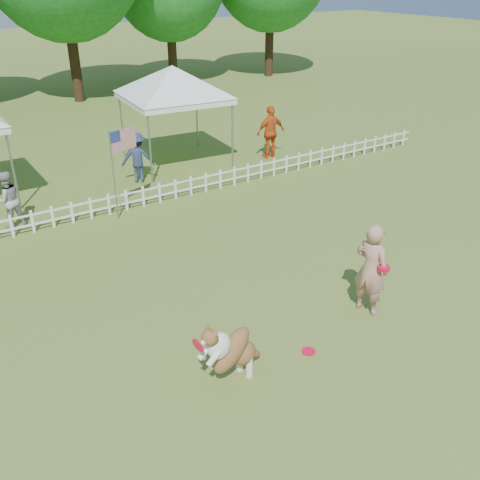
{
  "coord_description": "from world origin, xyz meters",
  "views": [
    {
      "loc": [
        -5.0,
        -5.99,
        5.98
      ],
      "look_at": [
        0.2,
        2.0,
        1.1
      ],
      "focal_mm": 40.0,
      "sensor_mm": 36.0,
      "label": 1
    }
  ],
  "objects_px": {
    "canopy_tent_right": "(175,117)",
    "spectator_a": "(8,200)",
    "spectator_b": "(138,158)",
    "dog": "(233,350)",
    "frisbee_on_turf": "(309,351)",
    "spectator_c": "(271,132)",
    "handler": "(371,269)",
    "flag_pole": "(114,176)"
  },
  "relations": [
    {
      "from": "flag_pole",
      "to": "handler",
      "type": "bearing_deg",
      "value": -90.28
    },
    {
      "from": "canopy_tent_right",
      "to": "spectator_a",
      "type": "height_order",
      "value": "canopy_tent_right"
    },
    {
      "from": "dog",
      "to": "canopy_tent_right",
      "type": "bearing_deg",
      "value": 56.03
    },
    {
      "from": "canopy_tent_right",
      "to": "handler",
      "type": "bearing_deg",
      "value": -90.76
    },
    {
      "from": "handler",
      "to": "spectator_a",
      "type": "height_order",
      "value": "handler"
    },
    {
      "from": "dog",
      "to": "flag_pole",
      "type": "bearing_deg",
      "value": 71.86
    },
    {
      "from": "spectator_c",
      "to": "spectator_b",
      "type": "bearing_deg",
      "value": -0.01
    },
    {
      "from": "canopy_tent_right",
      "to": "dog",
      "type": "bearing_deg",
      "value": -107.76
    },
    {
      "from": "handler",
      "to": "canopy_tent_right",
      "type": "distance_m",
      "value": 9.96
    },
    {
      "from": "spectator_a",
      "to": "spectator_c",
      "type": "relative_size",
      "value": 0.82
    },
    {
      "from": "canopy_tent_right",
      "to": "spectator_c",
      "type": "bearing_deg",
      "value": -17.56
    },
    {
      "from": "dog",
      "to": "handler",
      "type": "bearing_deg",
      "value": -6.69
    },
    {
      "from": "spectator_a",
      "to": "spectator_b",
      "type": "distance_m",
      "value": 4.23
    },
    {
      "from": "handler",
      "to": "canopy_tent_right",
      "type": "bearing_deg",
      "value": -18.98
    },
    {
      "from": "spectator_a",
      "to": "spectator_b",
      "type": "xyz_separation_m",
      "value": [
        4.05,
        1.22,
        0.04
      ]
    },
    {
      "from": "flag_pole",
      "to": "spectator_b",
      "type": "height_order",
      "value": "flag_pole"
    },
    {
      "from": "handler",
      "to": "flag_pole",
      "type": "xyz_separation_m",
      "value": [
        -2.45,
        6.7,
        0.26
      ]
    },
    {
      "from": "frisbee_on_turf",
      "to": "spectator_a",
      "type": "xyz_separation_m",
      "value": [
        -3.15,
        8.1,
        0.73
      ]
    },
    {
      "from": "dog",
      "to": "frisbee_on_turf",
      "type": "relative_size",
      "value": 5.21
    },
    {
      "from": "flag_pole",
      "to": "spectator_a",
      "type": "distance_m",
      "value": 2.7
    },
    {
      "from": "dog",
      "to": "spectator_c",
      "type": "height_order",
      "value": "spectator_c"
    },
    {
      "from": "frisbee_on_turf",
      "to": "flag_pole",
      "type": "relative_size",
      "value": 0.1
    },
    {
      "from": "frisbee_on_turf",
      "to": "spectator_b",
      "type": "height_order",
      "value": "spectator_b"
    },
    {
      "from": "handler",
      "to": "dog",
      "type": "bearing_deg",
      "value": 81.31
    },
    {
      "from": "frisbee_on_turf",
      "to": "canopy_tent_right",
      "type": "height_order",
      "value": "canopy_tent_right"
    },
    {
      "from": "handler",
      "to": "frisbee_on_turf",
      "type": "distance_m",
      "value": 2.02
    },
    {
      "from": "frisbee_on_turf",
      "to": "spectator_b",
      "type": "relative_size",
      "value": 0.16
    },
    {
      "from": "flag_pole",
      "to": "canopy_tent_right",
      "type": "bearing_deg",
      "value": 22.88
    },
    {
      "from": "dog",
      "to": "frisbee_on_turf",
      "type": "xyz_separation_m",
      "value": [
        1.49,
        -0.11,
        -0.62
      ]
    },
    {
      "from": "spectator_c",
      "to": "canopy_tent_right",
      "type": "bearing_deg",
      "value": -18.84
    },
    {
      "from": "frisbee_on_turf",
      "to": "canopy_tent_right",
      "type": "bearing_deg",
      "value": 75.25
    },
    {
      "from": "canopy_tent_right",
      "to": "spectator_a",
      "type": "bearing_deg",
      "value": -154.97
    },
    {
      "from": "spectator_b",
      "to": "spectator_c",
      "type": "height_order",
      "value": "spectator_c"
    },
    {
      "from": "dog",
      "to": "spectator_b",
      "type": "distance_m",
      "value": 9.53
    },
    {
      "from": "dog",
      "to": "spectator_c",
      "type": "relative_size",
      "value": 0.7
    },
    {
      "from": "frisbee_on_turf",
      "to": "spectator_c",
      "type": "relative_size",
      "value": 0.13
    },
    {
      "from": "spectator_c",
      "to": "flag_pole",
      "type": "bearing_deg",
      "value": 20.35
    },
    {
      "from": "handler",
      "to": "spectator_b",
      "type": "distance_m",
      "value": 8.99
    },
    {
      "from": "frisbee_on_turf",
      "to": "spectator_c",
      "type": "bearing_deg",
      "value": 57.67
    },
    {
      "from": "flag_pole",
      "to": "spectator_b",
      "type": "bearing_deg",
      "value": 34.36
    },
    {
      "from": "flag_pole",
      "to": "dog",
      "type": "bearing_deg",
      "value": -116.95
    },
    {
      "from": "flag_pole",
      "to": "spectator_a",
      "type": "height_order",
      "value": "flag_pole"
    }
  ]
}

